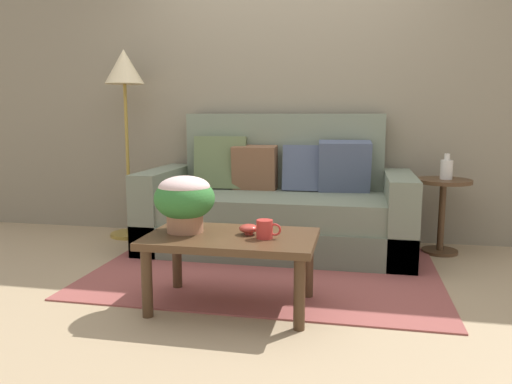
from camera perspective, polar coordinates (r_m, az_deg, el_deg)
name	(u,v)px	position (r m, az deg, el deg)	size (l,w,h in m)	color
ground_plane	(264,273)	(3.52, 0.96, -9.27)	(14.00, 14.00, 0.00)	tan
wall_back	(289,77)	(4.51, 3.81, 13.00)	(6.40, 0.12, 2.84)	gray
area_rug	(266,270)	(3.57, 1.13, -8.92)	(2.37, 1.66, 0.01)	#994C47
couch	(277,207)	(4.08, 2.46, -1.76)	(2.12, 0.94, 1.10)	#626B59
coffee_table	(231,246)	(2.84, -2.83, -6.14)	(0.95, 0.58, 0.42)	#442D1B
side_table	(442,202)	(4.20, 20.50, -1.11)	(0.43, 0.43, 0.59)	#4C331E
floor_lamp	(125,87)	(4.59, -14.75, 11.52)	(0.36, 0.36, 1.65)	olive
potted_plant	(185,198)	(2.89, -8.16, -0.71)	(0.35, 0.35, 0.33)	#A36B4C
coffee_mug	(265,229)	(2.73, 1.06, -4.27)	(0.14, 0.09, 0.10)	red
snack_bowl	(249,229)	(2.83, -0.83, -4.21)	(0.11, 0.11, 0.06)	#B2382D
table_vase	(446,169)	(4.16, 20.92, 2.48)	(0.09, 0.09, 0.20)	silver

